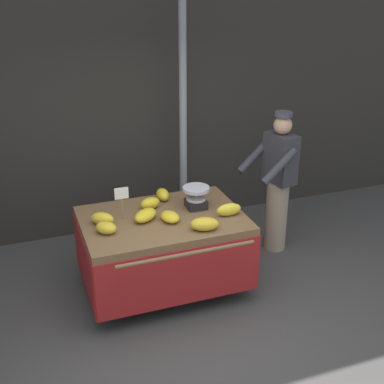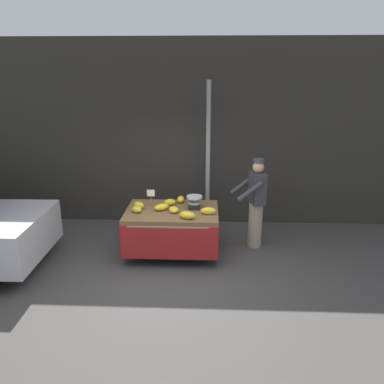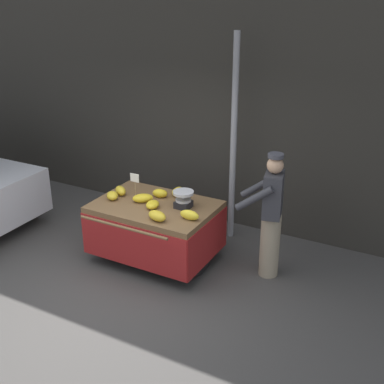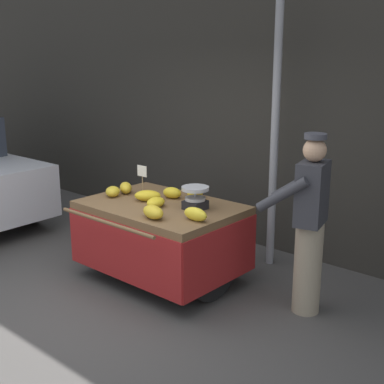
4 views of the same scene
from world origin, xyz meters
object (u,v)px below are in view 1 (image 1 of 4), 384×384
Objects in this scene: price_sign at (122,196)px; banana_bunch_3 at (102,219)px; banana_cart at (163,237)px; banana_bunch_7 at (150,203)px; banana_bunch_0 at (106,228)px; banana_bunch_4 at (205,224)px; banana_bunch_6 at (229,210)px; banana_bunch_1 at (170,217)px; vendor_person at (278,183)px; banana_bunch_2 at (163,195)px; weighing_scale at (196,197)px; street_pole at (183,118)px; banana_bunch_5 at (145,215)px.

banana_bunch_3 is at bearing -165.06° from price_sign.
banana_cart is 0.38m from banana_bunch_7.
banana_bunch_0 is 0.98× the size of banana_bunch_7.
banana_bunch_4 is 0.41m from banana_bunch_6.
banana_bunch_3 is 1.01m from banana_bunch_4.
banana_bunch_4 is at bearing -36.72° from price_sign.
banana_bunch_6 is (0.60, -0.07, 0.01)m from banana_bunch_1.
vendor_person is at bearing 32.74° from banana_bunch_4.
banana_bunch_3 is 1.27m from banana_bunch_6.
banana_bunch_0 is 0.19m from banana_bunch_3.
weighing_scale is at bearing -49.36° from banana_bunch_2.
banana_bunch_0 is at bearing -133.26° from street_pole.
street_pole is 1.23m from weighing_scale.
vendor_person is at bearing 13.16° from banana_bunch_5.
banana_bunch_5 is (-0.58, -0.11, -0.06)m from weighing_scale.
banana_bunch_5 is 1.76m from vendor_person.
banana_bunch_3 is 0.89× the size of banana_bunch_6.
banana_bunch_3 is 0.57m from banana_bunch_7.
banana_bunch_1 is (0.04, -0.12, 0.28)m from banana_cart.
price_sign reaches higher than banana_cart.
price_sign is (-0.78, 0.01, 0.13)m from weighing_scale.
price_sign is 1.62× the size of banana_bunch_0.
weighing_scale is 0.48m from banana_bunch_7.
banana_bunch_4 is at bearing -147.26° from vendor_person.
banana_bunch_6 is (1.25, -0.24, 0.00)m from banana_bunch_3.
price_sign is 0.63m from banana_bunch_2.
banana_bunch_7 is (-0.06, 0.24, 0.29)m from banana_cart.
banana_bunch_6 reaches higher than banana_bunch_3.
banana_bunch_6 is (1.25, -0.05, 0.01)m from banana_bunch_0.
weighing_scale is 1.03m from banana_bunch_0.
banana_bunch_6 is at bearing -6.91° from banana_bunch_1.
street_pole is at bearing 53.40° from banana_bunch_7.
banana_bunch_0 is (-0.60, -0.14, 0.28)m from banana_cart.
banana_bunch_4 is at bearing -53.71° from banana_cart.
price_sign reaches higher than banana_bunch_4.
banana_cart is 0.34m from banana_bunch_5.
banana_bunch_4 reaches higher than banana_bunch_0.
banana_bunch_6 is (1.03, -0.29, -0.18)m from price_sign.
vendor_person reaches higher than banana_bunch_5.
banana_bunch_1 is 1.07× the size of banana_bunch_7.
price_sign is 1.29× the size of banana_bunch_6.
banana_bunch_7 reaches higher than banana_bunch_0.
price_sign is 1.48× the size of banana_bunch_1.
price_sign is 0.29m from banana_bunch_3.
banana_bunch_3 is at bearing -160.48° from banana_bunch_7.
banana_bunch_6 is 1.05m from vendor_person.
banana_bunch_6 is 1.23× the size of banana_bunch_7.
banana_cart is 0.53m from weighing_scale.
banana_bunch_0 is 0.77× the size of banana_bunch_4.
banana_bunch_5 is 0.28m from banana_bunch_7.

